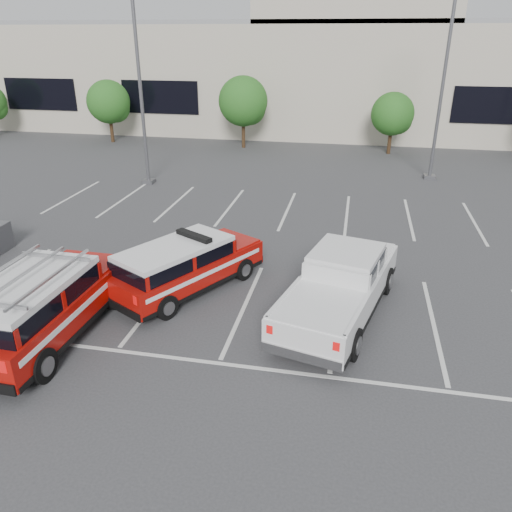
# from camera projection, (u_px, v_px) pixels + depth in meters

# --- Properties ---
(ground) EXTENTS (120.00, 120.00, 0.00)m
(ground) POSITION_uv_depth(u_px,v_px,m) (244.00, 307.00, 14.82)
(ground) COLOR #353538
(ground) RESTS_ON ground
(stall_markings) EXTENTS (23.00, 15.00, 0.01)m
(stall_markings) POSITION_uv_depth(u_px,v_px,m) (270.00, 248.00, 18.84)
(stall_markings) COLOR silver
(stall_markings) RESTS_ON ground
(convention_building) EXTENTS (60.00, 16.99, 13.20)m
(convention_building) POSITION_uv_depth(u_px,v_px,m) (330.00, 69.00, 41.35)
(convention_building) COLOR #B9B09D
(convention_building) RESTS_ON ground
(tree_left) EXTENTS (3.07, 3.07, 4.42)m
(tree_left) POSITION_uv_depth(u_px,v_px,m) (110.00, 103.00, 36.10)
(tree_left) COLOR #3F2B19
(tree_left) RESTS_ON ground
(tree_mid_left) EXTENTS (3.37, 3.37, 4.85)m
(tree_mid_left) POSITION_uv_depth(u_px,v_px,m) (245.00, 103.00, 34.18)
(tree_mid_left) COLOR #3F2B19
(tree_mid_left) RESTS_ON ground
(tree_mid_right) EXTENTS (2.77, 2.77, 3.99)m
(tree_mid_right) POSITION_uv_depth(u_px,v_px,m) (394.00, 115.00, 32.59)
(tree_mid_right) COLOR #3F2B19
(tree_mid_right) RESTS_ON ground
(light_pole_left) EXTENTS (0.90, 0.60, 10.24)m
(light_pole_left) POSITION_uv_depth(u_px,v_px,m) (140.00, 82.00, 24.87)
(light_pole_left) COLOR #59595E
(light_pole_left) RESTS_ON ground
(light_pole_mid) EXTENTS (0.90, 0.60, 10.24)m
(light_pole_mid) POSITION_uv_depth(u_px,v_px,m) (443.00, 81.00, 25.74)
(light_pole_mid) COLOR #59595E
(light_pole_mid) RESTS_ON ground
(fire_chief_suv) EXTENTS (4.09, 5.34, 1.79)m
(fire_chief_suv) POSITION_uv_depth(u_px,v_px,m) (185.00, 269.00, 15.48)
(fire_chief_suv) COLOR #9A0C07
(fire_chief_suv) RESTS_ON ground
(white_pickup) EXTENTS (3.43, 6.28, 1.83)m
(white_pickup) POSITION_uv_depth(u_px,v_px,m) (339.00, 291.00, 14.15)
(white_pickup) COLOR silver
(white_pickup) RESTS_ON ground
(ladder_suv) EXTENTS (2.25, 5.45, 2.13)m
(ladder_suv) POSITION_uv_depth(u_px,v_px,m) (43.00, 310.00, 12.96)
(ladder_suv) COLOR #9A0C07
(ladder_suv) RESTS_ON ground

